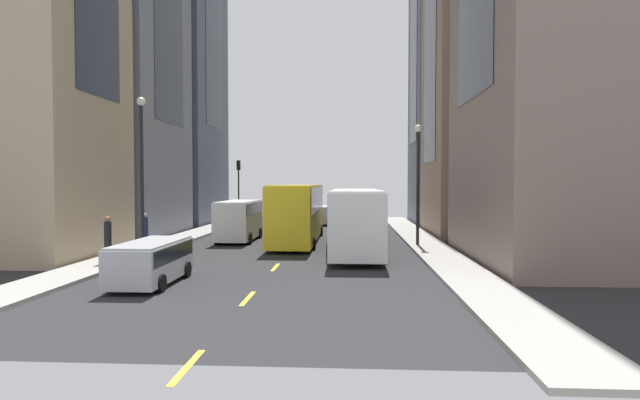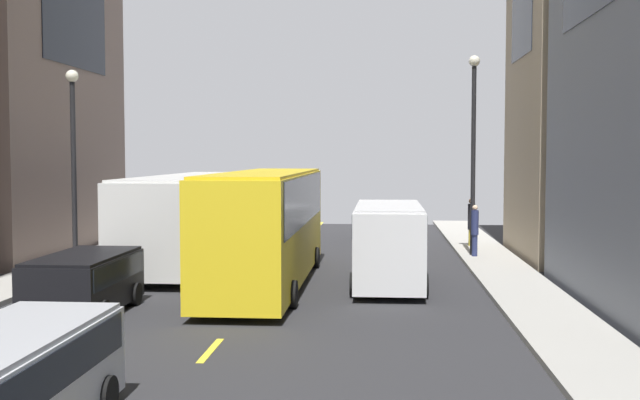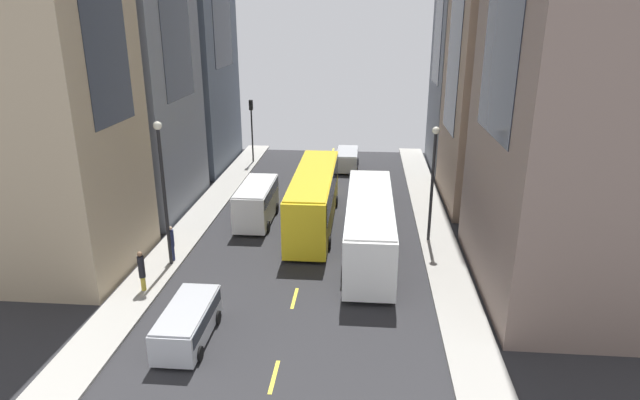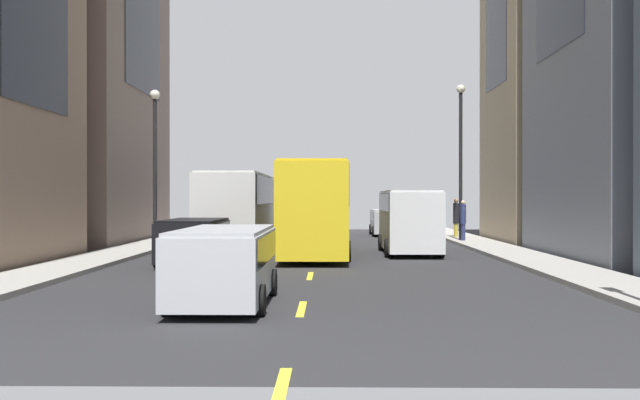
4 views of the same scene
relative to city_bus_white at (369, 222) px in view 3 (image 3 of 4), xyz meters
name	(u,v)px [view 3 (image 3 of 4)]	position (x,y,z in m)	size (l,w,h in m)	color
ground_plane	(313,229)	(3.59, -3.56, -2.01)	(41.80, 41.80, 0.00)	#28282B
sidewalk_west	(435,232)	(-4.21, -3.56, -1.93)	(2.20, 44.00, 0.15)	#9E9B93
sidewalk_east	(195,224)	(11.39, -3.56, -1.93)	(2.20, 44.00, 0.15)	#9E9B93
lane_stripe_0	(333,151)	(3.59, -24.56, -2.00)	(0.16, 2.00, 0.01)	yellow
lane_stripe_1	(329,166)	(3.59, -18.56, -2.00)	(0.16, 2.00, 0.01)	yellow
lane_stripe_2	(324,186)	(3.59, -12.56, -2.00)	(0.16, 2.00, 0.01)	yellow
lane_stripe_3	(317,212)	(3.59, -6.56, -2.00)	(0.16, 2.00, 0.01)	yellow
lane_stripe_4	(308,248)	(3.59, -0.56, -2.00)	(0.16, 2.00, 0.01)	yellow
lane_stripe_5	(295,298)	(3.59, 5.44, -2.00)	(0.16, 2.00, 0.01)	yellow
lane_stripe_6	(274,377)	(3.59, 11.44, -2.00)	(0.16, 2.00, 0.01)	yellow
building_west_1	(526,36)	(-10.13, -10.02, 9.71)	(9.33, 9.41, 23.44)	#937760
city_bus_white	(369,222)	(0.00, 0.00, 0.00)	(2.80, 12.03, 3.35)	silver
streetcar_yellow	(314,194)	(3.57, -4.27, 0.11)	(2.70, 12.00, 3.59)	yellow
delivery_van_white	(256,200)	(7.39, -4.47, -0.50)	(2.25, 5.58, 2.58)	white
car_black_0	(375,190)	(-0.48, -9.15, -1.09)	(2.08, 4.00, 1.56)	black
car_silver_1	(188,321)	(7.58, 9.33, -1.08)	(1.93, 4.35, 1.57)	#B7BABF
car_silver_2	(347,158)	(1.92, -18.02, -1.04)	(2.00, 4.57, 1.64)	#B7BABF
pedestrian_walking_far	(172,242)	(10.83, 2.06, -0.77)	(0.29, 0.29, 2.01)	navy
pedestrian_waiting_curb	(142,270)	(11.10, 5.52, -0.74)	(0.32, 0.32, 2.08)	gold
traffic_light_near_corner	(252,119)	(10.69, -19.19, 2.11)	(0.32, 0.44, 5.69)	black
streetlamp_near	(163,181)	(10.79, 2.50, 2.90)	(0.44, 0.44, 7.87)	black
streetlamp_far	(433,172)	(-3.61, -2.07, 2.40)	(0.44, 0.44, 6.93)	black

